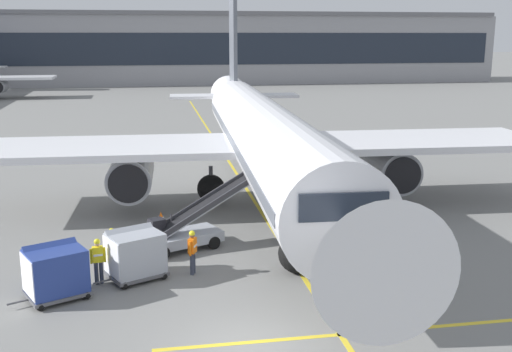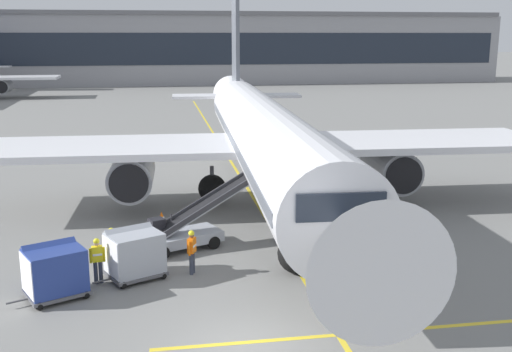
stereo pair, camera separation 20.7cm
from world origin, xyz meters
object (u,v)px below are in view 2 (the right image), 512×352
(belt_loader, at_px, (186,229))
(baggage_cart_lead, at_px, (134,253))
(ground_crew_by_loader, at_px, (192,249))
(ground_crew_marshaller, at_px, (112,246))
(safety_cone_engine_keepout, at_px, (162,219))
(baggage_cart_second, at_px, (54,270))
(ground_crew_by_carts, at_px, (97,258))
(parked_airplane, at_px, (263,137))

(belt_loader, height_order, baggage_cart_lead, belt_loader)
(ground_crew_by_loader, bearing_deg, ground_crew_marshaller, 164.79)
(ground_crew_by_loader, bearing_deg, belt_loader, 91.20)
(baggage_cart_lead, distance_m, safety_cone_engine_keepout, 6.58)
(ground_crew_marshaller, bearing_deg, baggage_cart_second, -129.38)
(baggage_cart_lead, distance_m, baggage_cart_second, 3.01)
(baggage_cart_lead, bearing_deg, ground_crew_by_loader, 1.49)
(baggage_cart_second, distance_m, ground_crew_by_carts, 1.71)
(baggage_cart_second, height_order, ground_crew_by_carts, baggage_cart_second)
(ground_crew_marshaller, distance_m, safety_cone_engine_keepout, 5.95)
(baggage_cart_second, relative_size, ground_crew_by_loader, 1.60)
(parked_airplane, relative_size, baggage_cart_second, 14.35)
(parked_airplane, height_order, ground_crew_by_loader, parked_airplane)
(ground_crew_by_carts, bearing_deg, safety_cone_engine_keepout, 70.39)
(ground_crew_by_carts, xyz_separation_m, safety_cone_engine_keepout, (2.41, 6.77, -0.66))
(ground_crew_by_loader, bearing_deg, parked_airplane, 64.66)
(parked_airplane, distance_m, ground_crew_by_loader, 10.68)
(parked_airplane, bearing_deg, baggage_cart_second, -130.84)
(ground_crew_by_loader, xyz_separation_m, safety_cone_engine_keepout, (-1.07, 6.40, -0.66))
(ground_crew_by_loader, xyz_separation_m, ground_crew_marshaller, (-3.03, 0.82, 0.00))
(baggage_cart_second, height_order, safety_cone_engine_keepout, baggage_cart_second)
(safety_cone_engine_keepout, bearing_deg, belt_loader, -73.41)
(baggage_cart_lead, bearing_deg, baggage_cart_second, -153.55)
(belt_loader, distance_m, ground_crew_by_carts, 4.81)
(ground_crew_marshaller, relative_size, safety_cone_engine_keepout, 2.49)
(baggage_cart_second, xyz_separation_m, ground_crew_by_loader, (4.85, 1.40, -0.00))
(baggage_cart_second, distance_m, safety_cone_engine_keepout, 8.69)
(belt_loader, bearing_deg, ground_crew_by_carts, -135.35)
(safety_cone_engine_keepout, bearing_deg, ground_crew_marshaller, -109.36)
(belt_loader, xyz_separation_m, baggage_cart_lead, (-2.10, -3.07, 0.14))
(ground_crew_by_loader, distance_m, ground_crew_by_carts, 3.50)
(belt_loader, xyz_separation_m, ground_crew_by_loader, (0.06, -3.01, 0.14))
(parked_airplane, xyz_separation_m, safety_cone_engine_keepout, (-5.49, -2.93, -3.39))
(belt_loader, xyz_separation_m, safety_cone_engine_keepout, (-1.01, 3.39, -0.52))
(belt_loader, height_order, safety_cone_engine_keepout, belt_loader)
(ground_crew_marshaller, bearing_deg, ground_crew_by_carts, -110.78)
(baggage_cart_second, relative_size, safety_cone_engine_keepout, 3.99)
(ground_crew_marshaller, bearing_deg, belt_loader, 36.39)
(baggage_cart_second, xyz_separation_m, ground_crew_by_carts, (1.37, 1.03, -0.00))
(belt_loader, distance_m, baggage_cart_second, 6.51)
(ground_crew_by_loader, height_order, safety_cone_engine_keepout, ground_crew_by_loader)
(belt_loader, relative_size, ground_crew_by_carts, 3.09)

